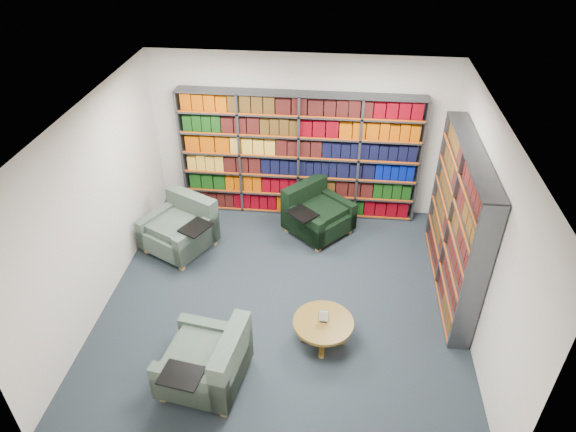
# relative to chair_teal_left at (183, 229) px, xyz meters

# --- Properties ---
(room_shell) EXTENTS (5.02, 5.02, 2.82)m
(room_shell) POSITION_rel_chair_teal_left_xyz_m (1.76, -1.10, 1.06)
(room_shell) COLOR black
(room_shell) RESTS_ON ground
(bookshelf_back) EXTENTS (4.00, 0.28, 2.20)m
(bookshelf_back) POSITION_rel_chair_teal_left_xyz_m (1.76, 1.24, 0.76)
(bookshelf_back) COLOR #47494F
(bookshelf_back) RESTS_ON ground
(bookshelf_right) EXTENTS (0.28, 2.50, 2.20)m
(bookshelf_right) POSITION_rel_chair_teal_left_xyz_m (4.10, -0.50, 0.76)
(bookshelf_right) COLOR #47494F
(bookshelf_right) RESTS_ON ground
(chair_teal_left) EXTENTS (1.26, 1.25, 0.85)m
(chair_teal_left) POSITION_rel_chair_teal_left_xyz_m (0.00, 0.00, 0.00)
(chair_teal_left) COLOR #06233A
(chair_teal_left) RESTS_ON ground
(chair_green_right) EXTENTS (1.27, 1.27, 0.82)m
(chair_green_right) POSITION_rel_chair_teal_left_xyz_m (2.08, 0.66, -0.01)
(chair_green_right) COLOR black
(chair_green_right) RESTS_ON ground
(chair_teal_front) EXTENTS (1.05, 1.15, 0.83)m
(chair_teal_front) POSITION_rel_chair_teal_left_xyz_m (1.07, -2.62, -0.01)
(chair_teal_front) COLOR #06233A
(chair_teal_front) RESTS_ON ground
(coffee_table) EXTENTS (0.78, 0.78, 0.55)m
(coffee_table) POSITION_rel_chair_teal_left_xyz_m (2.35, -1.83, -0.05)
(coffee_table) COLOR brown
(coffee_table) RESTS_ON ground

